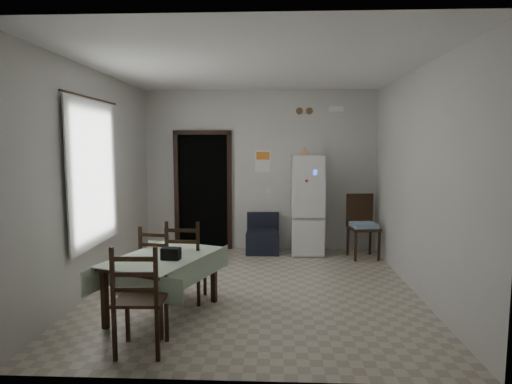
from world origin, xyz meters
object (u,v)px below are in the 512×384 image
at_px(navy_seat, 263,233).
at_px(dining_chair_near_head, 141,297).
at_px(dining_table, 164,285).
at_px(fridge, 308,205).
at_px(dining_chair_far_right, 187,260).
at_px(dining_chair_far_left, 160,261).
at_px(corner_chair, 364,227).

bearing_deg(navy_seat, dining_chair_near_head, -106.03).
bearing_deg(navy_seat, dining_table, -110.77).
bearing_deg(fridge, dining_chair_far_right, -125.22).
height_order(fridge, dining_chair_far_left, fridge).
xyz_separation_m(corner_chair, dining_chair_far_left, (-2.94, -2.01, -0.07)).
relative_size(dining_table, dining_chair_far_right, 1.28).
distance_m(fridge, dining_table, 3.42).
height_order(fridge, dining_chair_near_head, fridge).
bearing_deg(dining_chair_far_left, corner_chair, -135.93).
bearing_deg(fridge, corner_chair, -17.26).
bearing_deg(dining_table, dining_chair_far_right, 90.14).
relative_size(corner_chair, dining_chair_far_left, 1.16).
bearing_deg(dining_chair_far_right, dining_chair_far_left, -10.46).
distance_m(corner_chair, dining_chair_near_head, 4.38).
height_order(fridge, corner_chair, fridge).
bearing_deg(dining_chair_near_head, corner_chair, -130.98).
relative_size(dining_chair_far_left, dining_chair_far_right, 0.92).
bearing_deg(dining_chair_far_right, navy_seat, -107.65).
xyz_separation_m(dining_table, dining_chair_far_left, (-0.18, 0.54, 0.13)).
bearing_deg(corner_chair, dining_chair_far_right, -149.44).
bearing_deg(dining_table, dining_chair_far_left, 129.41).
bearing_deg(dining_chair_far_left, navy_seat, -108.40).
xyz_separation_m(fridge, dining_chair_far_right, (-1.66, -2.38, -0.36)).
distance_m(fridge, navy_seat, 0.95).
height_order(dining_chair_far_right, dining_chair_near_head, dining_chair_near_head).
xyz_separation_m(dining_chair_far_left, dining_chair_far_right, (0.35, -0.08, 0.04)).
relative_size(dining_table, dining_chair_near_head, 1.26).
xyz_separation_m(dining_table, dining_chair_far_right, (0.17, 0.46, 0.17)).
xyz_separation_m(fridge, dining_chair_near_head, (-1.81, -3.70, -0.35)).
distance_m(dining_chair_far_left, dining_chair_near_head, 1.42).
xyz_separation_m(dining_chair_far_left, dining_chair_near_head, (0.20, -1.41, 0.05)).
height_order(corner_chair, dining_chair_far_left, corner_chair).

